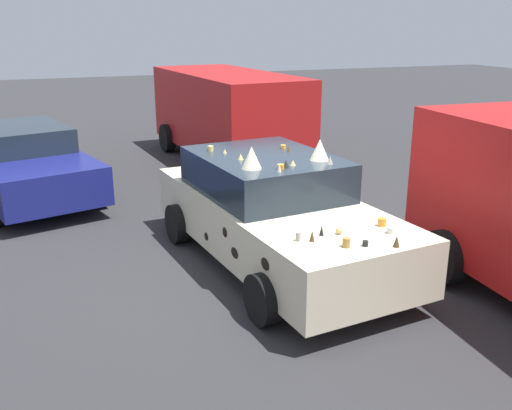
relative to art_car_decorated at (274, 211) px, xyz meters
The scene contains 4 objects.
ground_plane 0.75m from the art_car_decorated, behind, with size 60.00×60.00×0.00m, color #2D2D30.
art_car_decorated is the anchor object (origin of this frame).
parked_van_far_right 6.37m from the art_car_decorated, 13.04° to the right, with size 5.30×2.62×2.11m.
parked_sedan_row_back_center 5.63m from the art_car_decorated, 34.86° to the left, with size 4.71×2.80×1.37m.
Camera 1 is at (-6.82, 3.00, 3.26)m, focal length 40.18 mm.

